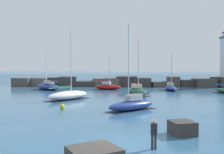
{
  "coord_description": "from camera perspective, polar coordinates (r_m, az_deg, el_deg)",
  "views": [
    {
      "loc": [
        0.39,
        -14.57,
        4.64
      ],
      "look_at": [
        -2.39,
        27.01,
        3.09
      ],
      "focal_mm": 40.0,
      "sensor_mm": 36.0,
      "label": 1
    }
  ],
  "objects": [
    {
      "name": "sailboat_moored_7",
      "position": [
        52.05,
        13.26,
        -2.39
      ],
      "size": [
        2.39,
        5.57,
        7.79
      ],
      "color": "navy",
      "rests_on": "ground"
    },
    {
      "name": "sailboat_moored_2",
      "position": [
        52.84,
        -1.01,
        -2.21
      ],
      "size": [
        6.0,
        3.05,
        7.33
      ],
      "color": "maroon",
      "rests_on": "ground"
    },
    {
      "name": "person_on_rocks",
      "position": [
        14.7,
        9.55,
        -12.43
      ],
      "size": [
        0.36,
        0.22,
        1.7
      ],
      "color": "#282833",
      "rests_on": "ground"
    },
    {
      "name": "sailboat_moored_0",
      "position": [
        36.88,
        -9.94,
        -4.09
      ],
      "size": [
        6.06,
        7.24,
        10.2
      ],
      "color": "white",
      "rests_on": "ground"
    },
    {
      "name": "sailboat_moored_5",
      "position": [
        54.34,
        -14.44,
        -2.08
      ],
      "size": [
        7.61,
        7.27,
        8.63
      ],
      "color": "navy",
      "rests_on": "ground"
    },
    {
      "name": "open_sea_beyond",
      "position": [
        122.03,
        3.64,
        -0.06
      ],
      "size": [
        400.0,
        116.0,
        0.01
      ],
      "color": "#235175",
      "rests_on": "ground"
    },
    {
      "name": "sailboat_moored_6",
      "position": [
        27.45,
        4.57,
        -6.23
      ],
      "size": [
        5.83,
        5.45,
        9.28
      ],
      "color": "navy",
      "rests_on": "ground"
    },
    {
      "name": "breakwater_jetty",
      "position": [
        62.02,
        4.49,
        -1.2
      ],
      "size": [
        57.74,
        6.7,
        2.52
      ],
      "color": "#4C443D",
      "rests_on": "ground"
    },
    {
      "name": "foreground_rocks",
      "position": [
        15.81,
        13.94,
        -13.5
      ],
      "size": [
        12.07,
        7.72,
        0.95
      ],
      "color": "#383330",
      "rests_on": "ground"
    },
    {
      "name": "mooring_buoy_orange_near",
      "position": [
        28.74,
        -11.35,
        -6.62
      ],
      "size": [
        0.58,
        0.58,
        0.78
      ],
      "color": "yellow",
      "rests_on": "ground"
    },
    {
      "name": "sailboat_moored_3",
      "position": [
        42.27,
        5.77,
        -3.22
      ],
      "size": [
        4.31,
        6.37,
        9.3
      ],
      "color": "#195138",
      "rests_on": "ground"
    },
    {
      "name": "ground_plane",
      "position": [
        15.3,
        2.27,
        -15.53
      ],
      "size": [
        600.0,
        600.0,
        0.0
      ],
      "primitive_type": "plane",
      "color": "#336084"
    }
  ]
}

